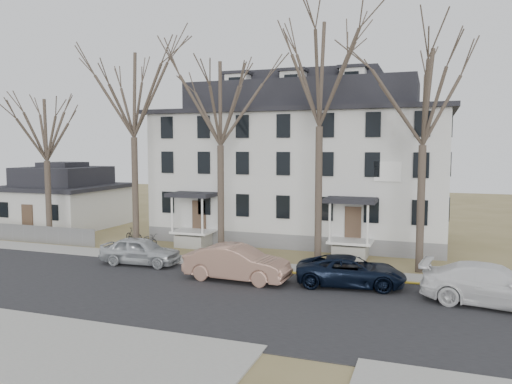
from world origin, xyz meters
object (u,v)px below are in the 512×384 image
at_px(tree_center, 320,66).
at_px(car_silver, 141,251).
at_px(tree_bungalow, 46,126).
at_px(car_tan, 237,264).
at_px(bicycle_right, 134,236).
at_px(car_white, 494,286).
at_px(tree_mid_left, 220,97).
at_px(tree_far_left, 133,89).
at_px(car_navy, 351,272).
at_px(boarding_house, 302,164).
at_px(bicycle_left, 150,240).
at_px(tree_mid_right, 424,90).
at_px(small_house, 64,200).

xyz_separation_m(tree_center, car_silver, (-9.40, -3.59, -10.31)).
bearing_deg(tree_bungalow, car_tan, -17.03).
distance_m(car_silver, car_tan, 6.52).
bearing_deg(bicycle_right, car_white, -90.19).
xyz_separation_m(tree_mid_left, tree_center, (6.00, 0.00, 1.48)).
height_order(tree_far_left, car_navy, tree_far_left).
relative_size(boarding_house, car_white, 3.54).
bearing_deg(tree_center, tree_far_left, 180.00).
height_order(car_silver, car_tan, car_tan).
distance_m(tree_far_left, bicycle_right, 10.11).
bearing_deg(car_tan, bicycle_left, 57.30).
xyz_separation_m(tree_center, tree_bungalow, (-19.00, 0.00, -2.97)).
xyz_separation_m(tree_bungalow, bicycle_right, (5.59, 1.87, -7.61)).
relative_size(tree_center, car_tan, 2.78).
bearing_deg(bicycle_left, tree_center, -70.89).
xyz_separation_m(tree_far_left, car_silver, (2.60, -3.59, -9.57)).
bearing_deg(tree_mid_right, bicycle_right, 174.35).
relative_size(tree_center, tree_bungalow, 1.36).
height_order(boarding_house, tree_bungalow, boarding_house).
height_order(car_tan, car_navy, car_tan).
distance_m(tree_far_left, tree_mid_right, 17.52).
relative_size(tree_far_left, car_white, 2.34).
height_order(boarding_house, car_white, boarding_house).
bearing_deg(car_white, car_silver, 92.88).
relative_size(tree_center, car_silver, 3.22).
bearing_deg(tree_bungalow, boarding_house, 27.01).
bearing_deg(tree_far_left, boarding_house, 42.18).
height_order(tree_far_left, bicycle_left, tree_far_left).
height_order(boarding_house, car_tan, boarding_house).
distance_m(car_tan, bicycle_left, 10.63).
distance_m(car_white, bicycle_right, 23.06).
bearing_deg(tree_far_left, tree_mid_left, 0.00).
relative_size(car_white, bicycle_left, 3.67).
distance_m(tree_mid_right, bicycle_left, 19.54).
bearing_deg(car_silver, car_navy, -95.63).
relative_size(small_house, tree_mid_left, 0.68).
relative_size(tree_far_left, bicycle_left, 8.56).
bearing_deg(small_house, bicycle_right, -24.27).
relative_size(tree_bungalow, car_tan, 2.04).
relative_size(small_house, bicycle_left, 5.43).
bearing_deg(tree_center, bicycle_right, 172.05).
relative_size(tree_far_left, bicycle_right, 8.16).
bearing_deg(tree_far_left, tree_bungalow, 180.00).
bearing_deg(tree_mid_right, tree_far_left, 180.00).
bearing_deg(tree_mid_right, car_silver, -166.44).
bearing_deg(bicycle_left, car_silver, -129.27).
xyz_separation_m(boarding_house, tree_mid_right, (8.50, -8.15, 4.22)).
bearing_deg(car_tan, boarding_house, 2.25).
bearing_deg(bicycle_left, boarding_house, -26.44).
distance_m(small_house, tree_center, 25.41).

